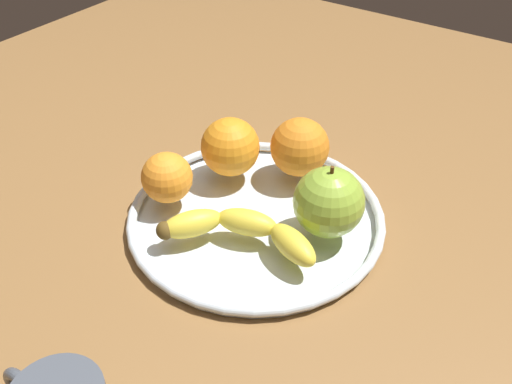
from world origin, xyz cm
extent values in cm
cube|color=olive|center=(0.00, 0.00, -2.00)|extent=(149.93, 149.93, 4.00)
cylinder|color=silver|center=(0.00, 0.00, 0.30)|extent=(30.85, 30.85, 0.60)
torus|color=silver|center=(0.00, 0.00, 1.20)|extent=(32.14, 32.14, 1.20)
ellipsoid|color=yellow|center=(-7.78, 4.01, 3.38)|extent=(7.97, 5.54, 3.16)
ellipsoid|color=yellow|center=(-1.36, 3.84, 3.38)|extent=(7.94, 5.23, 3.16)
ellipsoid|color=yellow|center=(3.78, 7.69, 3.38)|extent=(6.72, 7.84, 3.16)
ellipsoid|color=brown|center=(5.62, 10.42, 3.38)|extent=(2.95, 2.90, 2.21)
sphere|color=#93BC3B|center=(-8.82, -2.00, 5.99)|extent=(8.38, 8.38, 8.38)
cylinder|color=#593819|center=(-8.82, -2.00, 10.38)|extent=(0.44, 0.44, 1.20)
sphere|color=orange|center=(7.59, -4.99, 5.73)|extent=(7.86, 7.86, 7.86)
sphere|color=orange|center=(10.63, 4.17, 5.04)|extent=(6.47, 6.47, 6.47)
sphere|color=orange|center=(0.08, -10.18, 5.73)|extent=(7.87, 7.87, 7.87)
camera|label=1|loc=(-29.89, 43.24, 46.52)|focal=38.85mm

